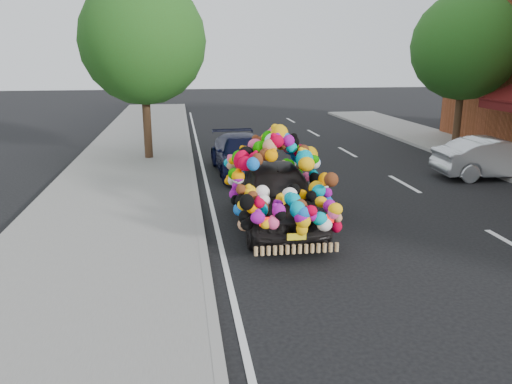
% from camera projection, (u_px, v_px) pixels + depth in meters
% --- Properties ---
extents(ground, '(100.00, 100.00, 0.00)m').
position_uv_depth(ground, '(336.00, 259.00, 8.97)').
color(ground, black).
rests_on(ground, ground).
extents(sidewalk, '(4.00, 60.00, 0.12)m').
position_uv_depth(sidewalk, '(88.00, 271.00, 8.33)').
color(sidewalk, gray).
rests_on(sidewalk, ground).
extents(kerb, '(0.15, 60.00, 0.13)m').
position_uv_depth(kerb, '(205.00, 263.00, 8.61)').
color(kerb, gray).
rests_on(kerb, ground).
extents(tree_near_sidewalk, '(4.20, 4.20, 6.13)m').
position_uv_depth(tree_near_sidewalk, '(142.00, 41.00, 16.43)').
color(tree_near_sidewalk, '#332114').
rests_on(tree_near_sidewalk, ground).
extents(tree_far_b, '(4.00, 4.00, 5.90)m').
position_uv_depth(tree_far_b, '(465.00, 46.00, 18.66)').
color(tree_far_b, '#332114').
rests_on(tree_far_b, ground).
extents(plush_art_car, '(2.02, 4.22, 2.01)m').
position_uv_depth(plush_art_car, '(276.00, 179.00, 10.51)').
color(plush_art_car, black).
rests_on(plush_art_car, ground).
extents(navy_sedan, '(1.83, 4.09, 1.17)m').
position_uv_depth(navy_sedan, '(242.00, 155.00, 15.47)').
color(navy_sedan, black).
rests_on(navy_sedan, ground).
extents(silver_hatchback, '(3.71, 1.48, 1.20)m').
position_uv_depth(silver_hatchback, '(497.00, 158.00, 14.85)').
color(silver_hatchback, '#B0B4B8').
rests_on(silver_hatchback, ground).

